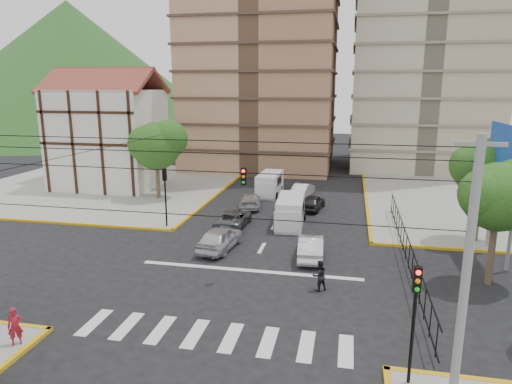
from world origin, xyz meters
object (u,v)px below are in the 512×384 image
(traffic_light_nw, at_px, (165,188))
(van_left_lane, at_px, (269,185))
(pedestrian_sw_corner, at_px, (15,327))
(pedestrian_crosswalk, at_px, (319,276))
(car_white_front_right, at_px, (311,247))
(van_right_lane, at_px, (290,213))
(car_silver_front_left, at_px, (220,238))
(traffic_light_se, at_px, (415,306))

(traffic_light_nw, xyz_separation_m, van_left_lane, (5.71, 11.82, -2.07))
(pedestrian_sw_corner, xyz_separation_m, pedestrian_crosswalk, (11.71, 7.86, -0.12))
(pedestrian_sw_corner, bearing_deg, traffic_light_nw, 54.63)
(traffic_light_nw, bearing_deg, pedestrian_crosswalk, -35.18)
(traffic_light_nw, bearing_deg, car_white_front_right, -19.10)
(van_left_lane, height_order, pedestrian_crosswalk, van_left_lane)
(traffic_light_nw, xyz_separation_m, car_white_front_right, (11.10, -3.84, -2.40))
(car_white_front_right, height_order, pedestrian_crosswalk, pedestrian_crosswalk)
(van_right_lane, xyz_separation_m, car_silver_front_left, (-3.81, -5.91, -0.29))
(pedestrian_sw_corner, bearing_deg, van_right_lane, 28.65)
(car_silver_front_left, distance_m, car_white_front_right, 5.93)
(car_silver_front_left, xyz_separation_m, pedestrian_sw_corner, (-4.95, -12.71, 0.17))
(car_silver_front_left, bearing_deg, pedestrian_crosswalk, 151.40)
(traffic_light_nw, bearing_deg, traffic_light_se, -45.00)
(van_left_lane, distance_m, pedestrian_sw_corner, 28.63)
(traffic_light_se, distance_m, van_right_lane, 19.23)
(van_left_lane, bearing_deg, traffic_light_se, -67.70)
(van_left_lane, relative_size, car_white_front_right, 1.12)
(van_right_lane, relative_size, van_left_lane, 1.03)
(pedestrian_sw_corner, bearing_deg, traffic_light_se, -33.65)
(van_right_lane, distance_m, pedestrian_crosswalk, 11.15)
(car_silver_front_left, bearing_deg, car_white_front_right, -175.65)
(van_right_lane, xyz_separation_m, pedestrian_sw_corner, (-8.76, -18.62, -0.12))
(van_left_lane, relative_size, pedestrian_sw_corner, 3.05)
(traffic_light_se, xyz_separation_m, van_left_lane, (-9.89, 27.42, -2.07))
(traffic_light_se, xyz_separation_m, van_right_lane, (-6.62, 17.94, -2.05))
(van_left_lane, relative_size, pedestrian_crosswalk, 2.93)
(traffic_light_nw, distance_m, pedestrian_sw_corner, 16.42)
(van_left_lane, xyz_separation_m, pedestrian_sw_corner, (-5.48, -28.10, -0.10))
(traffic_light_nw, relative_size, pedestrian_sw_corner, 2.78)
(traffic_light_se, height_order, pedestrian_crosswalk, traffic_light_se)
(van_left_lane, bearing_deg, traffic_light_nw, -113.30)
(van_left_lane, relative_size, car_silver_front_left, 1.07)
(van_left_lane, distance_m, car_silver_front_left, 15.40)
(car_white_front_right, relative_size, pedestrian_sw_corner, 2.72)
(traffic_light_nw, height_order, van_left_lane, traffic_light_nw)
(car_white_front_right, distance_m, pedestrian_sw_corner, 16.52)
(van_right_lane, height_order, car_silver_front_left, van_right_lane)
(traffic_light_se, height_order, car_white_front_right, traffic_light_se)
(van_right_lane, xyz_separation_m, pedestrian_crosswalk, (2.95, -10.75, -0.24))
(traffic_light_se, height_order, car_silver_front_left, traffic_light_se)
(pedestrian_crosswalk, bearing_deg, traffic_light_nw, -67.52)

